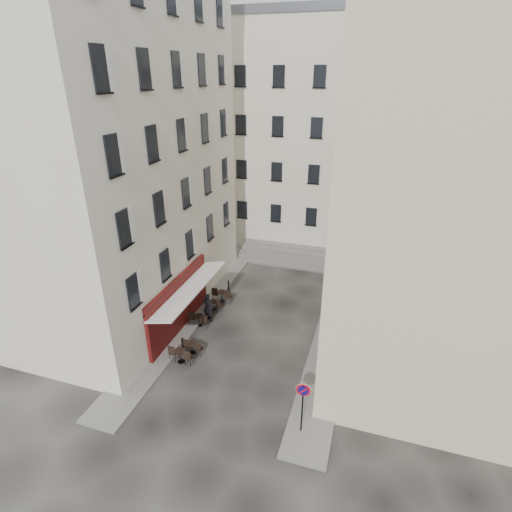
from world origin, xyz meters
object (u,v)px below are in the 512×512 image
at_px(no_parking_sign, 303,399).
at_px(pedestrian, 208,307).
at_px(bistro_table_a, 181,355).
at_px(bistro_table_b, 192,346).

height_order(no_parking_sign, pedestrian, no_parking_sign).
xyz_separation_m(no_parking_sign, pedestrian, (-7.35, 6.76, -0.98)).
relative_size(bistro_table_a, pedestrian, 0.73).
xyz_separation_m(bistro_table_b, pedestrian, (-0.47, 3.26, 0.50)).
bearing_deg(no_parking_sign, bistro_table_a, 156.79).
height_order(bistro_table_a, bistro_table_b, bistro_table_a).
relative_size(no_parking_sign, bistro_table_b, 2.22).
bearing_deg(bistro_table_b, no_parking_sign, -26.98).
distance_m(no_parking_sign, bistro_table_b, 7.86).
bearing_deg(no_parking_sign, pedestrian, 134.30).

